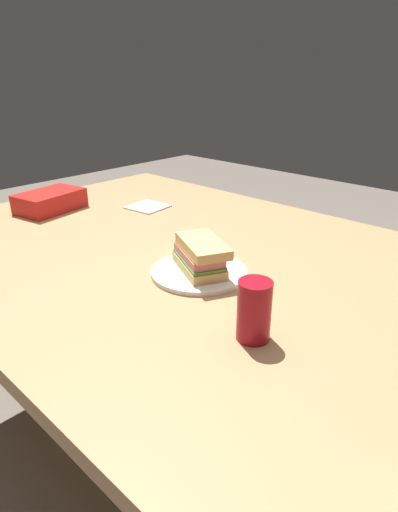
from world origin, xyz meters
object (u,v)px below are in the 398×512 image
at_px(paper_plate, 199,272).
at_px(sandwich, 200,255).
at_px(chip_bag, 50,201).
at_px(dining_table, 193,278).
at_px(soda_can_red, 254,311).

xyz_separation_m(paper_plate, sandwich, (0.00, -0.00, 0.05)).
bearing_deg(chip_bag, sandwich, 77.97).
bearing_deg(sandwich, paper_plate, 179.80).
bearing_deg(dining_table, paper_plate, -38.38).
bearing_deg(dining_table, chip_bag, -175.22).
xyz_separation_m(paper_plate, soda_can_red, (0.27, -0.14, 0.06)).
xyz_separation_m(dining_table, chip_bag, (-0.67, -0.06, 0.11)).
bearing_deg(sandwich, chip_bag, 178.52).
relative_size(soda_can_red, chip_bag, 0.53).
relative_size(paper_plate, sandwich, 1.19).
bearing_deg(chip_bag, soda_can_red, 70.93).
xyz_separation_m(dining_table, paper_plate, (0.10, -0.08, 0.08)).
bearing_deg(paper_plate, sandwich, -0.20).
bearing_deg(sandwich, soda_can_red, -27.02).
distance_m(paper_plate, soda_can_red, 0.31).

